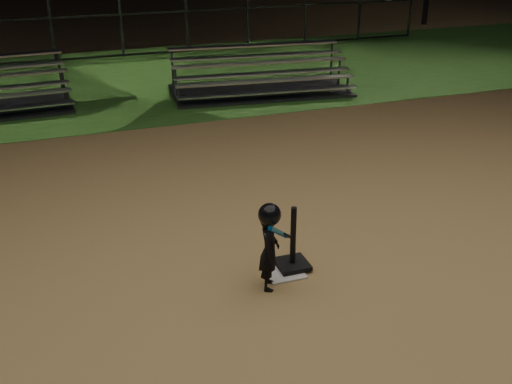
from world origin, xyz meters
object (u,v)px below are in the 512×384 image
(batting_tee, at_px, (293,256))
(child_batter, at_px, (269,244))
(bleacher_right, at_px, (260,84))
(home_plate, at_px, (283,272))

(batting_tee, bearing_deg, child_batter, -145.10)
(child_batter, height_order, bleacher_right, child_batter)
(home_plate, height_order, bleacher_right, bleacher_right)
(bleacher_right, bearing_deg, home_plate, -102.13)
(bleacher_right, bearing_deg, child_batter, -103.42)
(bleacher_right, bearing_deg, batting_tee, -101.31)
(batting_tee, distance_m, bleacher_right, 8.07)
(batting_tee, xyz_separation_m, bleacher_right, (2.38, 7.71, 0.04))
(home_plate, xyz_separation_m, child_batter, (-0.27, -0.23, 0.56))
(child_batter, xyz_separation_m, bleacher_right, (2.80, 8.01, -0.36))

